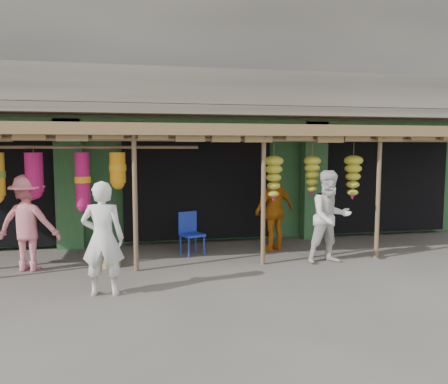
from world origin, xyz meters
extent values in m
plane|color=#514C47|center=(0.00, 0.00, 0.00)|extent=(80.00, 80.00, 0.00)
cube|color=gray|center=(0.00, 5.00, 5.00)|extent=(16.00, 6.00, 4.00)
cube|color=#2D6033|center=(0.00, 5.15, 1.50)|extent=(16.00, 5.70, 3.00)
cube|color=gray|center=(0.00, 1.65, 3.20)|extent=(16.00, 0.90, 0.22)
cube|color=gray|center=(0.00, 1.25, 3.70)|extent=(16.00, 0.10, 0.80)
cube|color=#2D6033|center=(0.00, 2.05, 2.85)|extent=(16.00, 0.35, 0.35)
cube|color=black|center=(0.00, 3.00, 1.35)|extent=(3.60, 2.00, 2.50)
cube|color=black|center=(5.00, 3.00, 1.35)|extent=(3.60, 2.00, 2.50)
cube|color=#2D6033|center=(-3.00, 2.05, 1.50)|extent=(0.60, 0.35, 3.00)
cube|color=#2D6033|center=(3.00, 2.05, 1.50)|extent=(0.60, 0.35, 3.00)
cylinder|color=brown|center=(-1.50, -0.20, 1.30)|extent=(0.09, 0.09, 2.60)
cylinder|color=brown|center=(1.00, -0.20, 1.30)|extent=(0.09, 0.09, 2.60)
cylinder|color=brown|center=(3.50, -0.20, 1.30)|extent=(0.09, 0.09, 2.60)
cylinder|color=brown|center=(-0.25, -0.20, 2.50)|extent=(12.90, 0.08, 0.08)
cylinder|color=brown|center=(-3.00, 0.20, 2.35)|extent=(5.50, 0.06, 0.06)
cube|color=brown|center=(0.00, 0.90, 2.68)|extent=(14.00, 2.70, 0.22)
cylinder|color=#1B30AF|center=(-0.40, 0.62, 0.21)|extent=(0.04, 0.04, 0.42)
cylinder|color=#1B30AF|center=(-0.05, 0.77, 0.21)|extent=(0.04, 0.04, 0.42)
cylinder|color=#1B30AF|center=(-0.54, 0.98, 0.21)|extent=(0.04, 0.04, 0.42)
cylinder|color=#1B30AF|center=(-0.19, 1.12, 0.21)|extent=(0.04, 0.04, 0.42)
cube|color=#1B30AF|center=(-0.30, 0.87, 0.44)|extent=(0.57, 0.57, 0.05)
cube|color=#1B30AF|center=(-0.38, 1.07, 0.69)|extent=(0.43, 0.20, 0.47)
cylinder|color=#936B44|center=(-2.00, 0.21, 0.09)|extent=(0.47, 0.47, 0.18)
imported|color=silver|center=(-2.00, -1.49, 0.91)|extent=(0.72, 0.52, 1.82)
imported|color=silver|center=(2.36, -0.35, 0.94)|extent=(0.97, 0.79, 1.89)
imported|color=#C76A12|center=(1.60, 0.94, 0.93)|extent=(1.18, 0.87, 1.86)
imported|color=#DF7681|center=(-3.50, 0.26, 0.92)|extent=(1.32, 0.96, 1.84)
camera|label=1|loc=(-1.43, -8.50, 2.33)|focal=35.00mm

